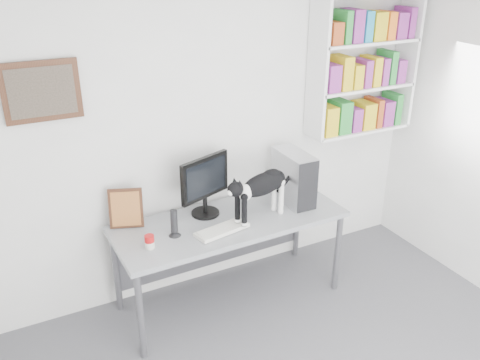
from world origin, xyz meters
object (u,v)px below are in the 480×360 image
Objects in this scene: bookshelf at (364,65)px; cat at (261,196)px; pc_tower at (294,177)px; keyboard at (222,230)px; leaning_print at (126,208)px; speaker at (174,223)px; monitor at (205,186)px; soup_can at (150,242)px; desk at (230,260)px.

cat is (-1.24, -0.38, -0.86)m from bookshelf.
keyboard is at bearing -164.30° from pc_tower.
bookshelf is 1.55m from cat.
speaker is at bearing -27.81° from leaning_print.
leaning_print reaches higher than keyboard.
pc_tower is (-0.83, -0.22, -0.84)m from bookshelf.
leaning_print is (-0.63, 0.42, 0.15)m from keyboard.
bookshelf is at bearing 19.97° from leaning_print.
cat reaches higher than leaning_print.
pc_tower is 0.44m from cat.
monitor reaches higher than leaning_print.
soup_can is at bearing -169.69° from bookshelf.
cat is at bearing -0.81° from leaning_print.
keyboard is at bearing 5.66° from speaker.
bookshelf is at bearing 1.57° from cat.
monitor reaches higher than cat.
pc_tower reaches higher than soup_can.
speaker reaches higher than keyboard.
desk is 2.82× the size of cat.
monitor is 0.68m from soup_can.
desk is 17.92× the size of soup_can.
cat is (0.37, 0.04, 0.19)m from keyboard.
soup_can is at bearing -135.63° from speaker.
speaker is at bearing 21.10° from soup_can.
leaning_print is at bearing 179.98° from bookshelf.
leaning_print is 0.49× the size of cat.
bookshelf reaches higher than soup_can.
speaker is at bearing -176.48° from desk.
bookshelf is at bearing -17.01° from monitor.
pc_tower is at bearing -165.45° from bookshelf.
pc_tower reaches higher than leaning_print.
pc_tower is 1.37m from soup_can.
speaker reaches higher than soup_can.
desk is 4.40× the size of keyboard.
keyboard is at bearing -2.32° from soup_can.
cat is at bearing 1.08° from soup_can.
leaning_print is at bearing 172.21° from pc_tower.
bookshelf reaches higher than cat.
cat is (0.37, -0.28, -0.05)m from monitor.
speaker is (-1.12, -0.09, -0.11)m from pc_tower.
bookshelf is 2.89× the size of keyboard.
soup_can is at bearing 165.62° from cat.
speaker is (-0.35, -0.21, -0.15)m from monitor.
bookshelf is at bearing 32.28° from speaker.
monitor is (-1.61, -0.10, -0.80)m from bookshelf.
keyboard is at bearing -134.61° from desk.
pc_tower reaches higher than cat.
cat reaches higher than speaker.
speaker is 0.73m from cat.
keyboard is 0.77m from leaning_print.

